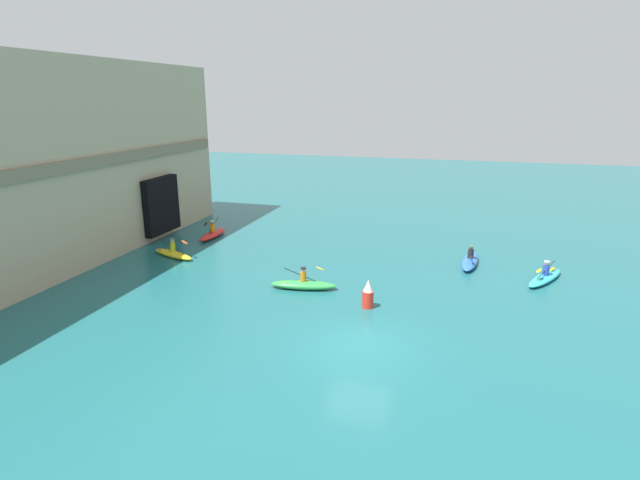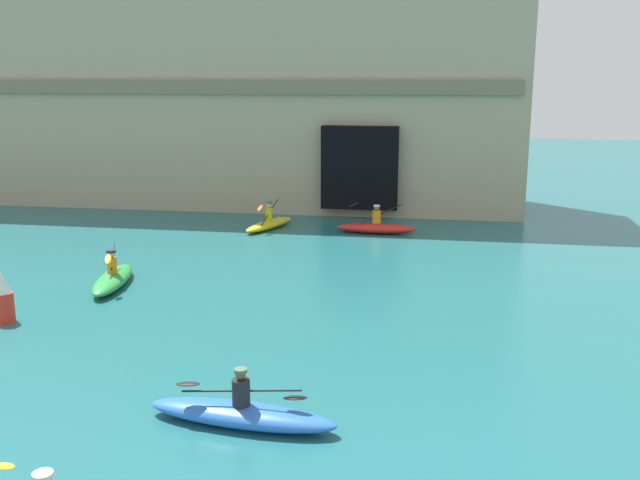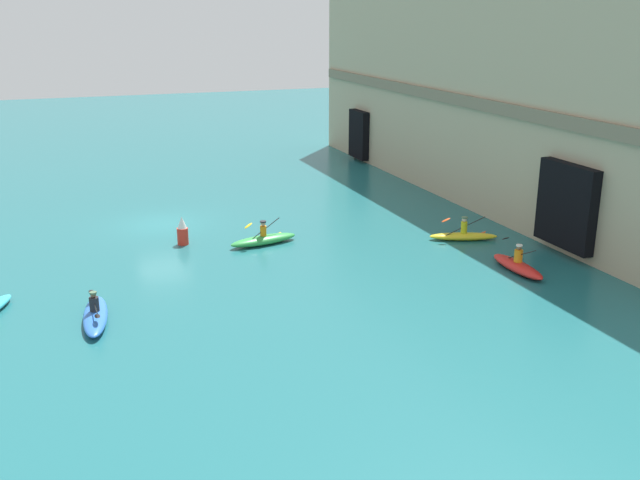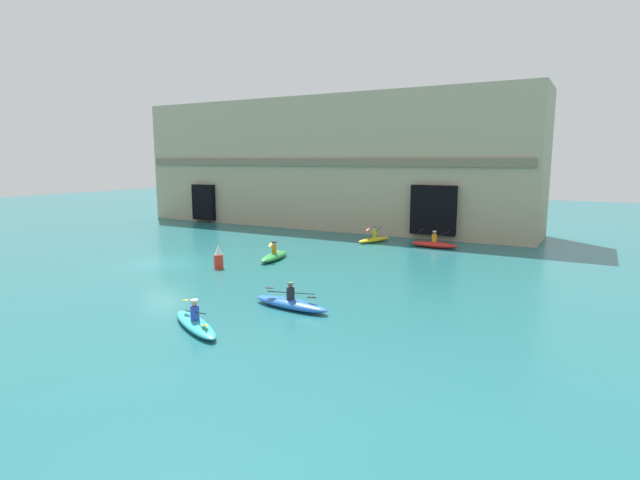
# 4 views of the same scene
# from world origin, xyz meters

# --- Properties ---
(ground_plane) EXTENTS (120.00, 120.00, 0.00)m
(ground_plane) POSITION_xyz_m (0.00, 0.00, 0.00)
(ground_plane) COLOR #1E6066
(kayak_yellow) EXTENTS (1.74, 3.19, 1.12)m
(kayak_yellow) POSITION_xyz_m (7.50, 12.70, 0.21)
(kayak_yellow) COLOR yellow
(kayak_yellow) RESTS_ON ground
(kayak_green) EXTENTS (1.38, 3.32, 1.15)m
(kayak_green) POSITION_xyz_m (4.88, 3.84, 0.24)
(kayak_green) COLOR green
(kayak_green) RESTS_ON ground
(kayak_red) EXTENTS (3.14, 0.82, 1.26)m
(kayak_red) POSITION_xyz_m (11.92, 12.52, 0.24)
(kayak_red) COLOR red
(kayak_red) RESTS_ON ground
(kayak_cyan) EXTENTS (3.48, 2.36, 1.05)m
(kayak_cyan) POSITION_xyz_m (9.40, -7.56, 0.20)
(kayak_cyan) COLOR #33B2C6
(kayak_cyan) RESTS_ON ground
(kayak_blue) EXTENTS (3.58, 1.14, 1.07)m
(kayak_blue) POSITION_xyz_m (11.01, -3.90, 0.22)
(kayak_blue) COLOR blue
(kayak_blue) RESTS_ON ground
(marker_buoy) EXTENTS (0.50, 0.50, 1.31)m
(marker_buoy) POSITION_xyz_m (3.59, 0.41, 0.60)
(marker_buoy) COLOR red
(marker_buoy) RESTS_ON ground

